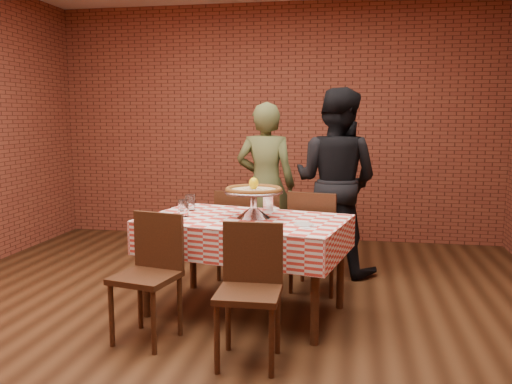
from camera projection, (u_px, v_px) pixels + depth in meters
ground at (213, 329)px, 3.84m from camera, size 6.00×6.00×0.00m
back_wall at (274, 123)px, 6.55m from camera, size 5.50×0.00×5.50m
table at (245, 266)px, 4.12m from camera, size 1.65×1.19×0.75m
tablecloth at (245, 234)px, 4.08m from camera, size 1.70×1.23×0.26m
pizza_stand at (254, 204)px, 4.07m from camera, size 0.47×0.47×0.21m
pizza at (254, 190)px, 4.05m from camera, size 0.45×0.45×0.03m
lemon at (254, 184)px, 4.04m from camera, size 0.07×0.07×0.09m
water_glass_left at (183, 208)px, 4.12m from camera, size 0.10×0.10×0.13m
water_glass_right at (190, 202)px, 4.39m from camera, size 0.10×0.10×0.13m
side_plate at (304, 225)px, 3.79m from camera, size 0.17×0.17×0.01m
sweetener_packet_a at (307, 228)px, 3.70m from camera, size 0.06×0.05×0.00m
sweetener_packet_b at (313, 226)px, 3.75m from camera, size 0.05×0.04×0.00m
condiment_caddy at (271, 203)px, 4.33m from camera, size 0.13×0.12×0.15m
chair_near_left at (146, 280)px, 3.59m from camera, size 0.46×0.46×0.87m
chair_near_right at (249, 297)px, 3.25m from camera, size 0.40×0.40×0.87m
chair_far_left at (241, 234)px, 4.99m from camera, size 0.45×0.45×0.86m
chair_far_right at (317, 240)px, 4.66m from camera, size 0.49×0.49×0.90m
diner_olive at (266, 185)px, 5.41m from camera, size 0.63×0.42×1.67m
diner_black at (336, 181)px, 5.16m from camera, size 1.07×0.96×1.80m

